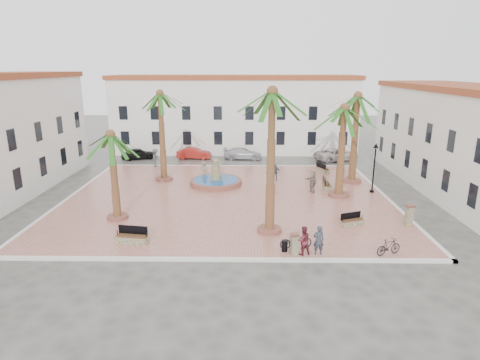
{
  "coord_description": "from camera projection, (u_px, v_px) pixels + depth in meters",
  "views": [
    {
      "loc": [
        1.46,
        -31.24,
        10.36
      ],
      "look_at": [
        1.0,
        0.0,
        1.6
      ],
      "focal_mm": 30.0,
      "sensor_mm": 36.0,
      "label": 1
    }
  ],
  "objects": [
    {
      "name": "fountain",
      "position": [
        216.0,
        181.0,
        36.3
      ],
      "size": [
        4.66,
        4.66,
        2.41
      ],
      "color": "#965544",
      "rests_on": "plaza"
    },
    {
      "name": "building_north",
      "position": [
        234.0,
        114.0,
        50.86
      ],
      "size": [
        30.4,
        7.4,
        9.5
      ],
      "color": "white",
      "rests_on": "ground"
    },
    {
      "name": "litter_bin",
      "position": [
        285.0,
        246.0,
        23.06
      ],
      "size": [
        0.35,
        0.35,
        0.67
      ],
      "primitive_type": "cylinder",
      "color": "black",
      "rests_on": "plaza"
    },
    {
      "name": "palm_s",
      "position": [
        272.0,
        107.0,
        23.81
      ],
      "size": [
        5.11,
        5.11,
        9.23
      ],
      "color": "#965544",
      "rests_on": "plaza"
    },
    {
      "name": "ground",
      "position": [
        228.0,
        199.0,
        32.9
      ],
      "size": [
        120.0,
        120.0,
        0.0
      ],
      "primitive_type": "plane",
      "color": "#56544F",
      "rests_on": "ground"
    },
    {
      "name": "car_red",
      "position": [
        194.0,
        153.0,
        47.15
      ],
      "size": [
        4.06,
        1.57,
        1.32
      ],
      "primitive_type": "imported",
      "rotation": [
        0.0,
        0.0,
        1.53
      ],
      "color": "#A72119",
      "rests_on": "ground"
    },
    {
      "name": "pedestrian_north",
      "position": [
        156.0,
        158.0,
        42.72
      ],
      "size": [
        0.79,
        1.3,
        1.95
      ],
      "primitive_type": "imported",
      "rotation": [
        0.0,
        0.0,
        1.52
      ],
      "color": "#4D4C52",
      "rests_on": "plaza"
    },
    {
      "name": "bollard_e",
      "position": [
        409.0,
        215.0,
        26.77
      ],
      "size": [
        0.59,
        0.59,
        1.43
      ],
      "rotation": [
        0.0,
        0.0,
        0.18
      ],
      "color": "#7F7A59",
      "rests_on": "plaza"
    },
    {
      "name": "kerb_n",
      "position": [
        232.0,
        166.0,
        43.46
      ],
      "size": [
        26.3,
        0.3,
        0.16
      ],
      "primitive_type": "cube",
      "color": "silver",
      "rests_on": "ground"
    },
    {
      "name": "bench_e",
      "position": [
        326.0,
        185.0,
        35.09
      ],
      "size": [
        0.69,
        1.93,
        1.01
      ],
      "rotation": [
        0.0,
        0.0,
        1.52
      ],
      "color": "#7F7A59",
      "rests_on": "plaza"
    },
    {
      "name": "bench_s",
      "position": [
        132.0,
        238.0,
        24.17
      ],
      "size": [
        2.01,
        0.87,
        1.03
      ],
      "rotation": [
        0.0,
        0.0,
        -0.15
      ],
      "color": "#7F7A59",
      "rests_on": "plaza"
    },
    {
      "name": "kerb_e",
      "position": [
        387.0,
        198.0,
        32.69
      ],
      "size": [
        0.3,
        22.3,
        0.16
      ],
      "primitive_type": "cube",
      "color": "silver",
      "rests_on": "ground"
    },
    {
      "name": "building_east",
      "position": [
        468.0,
        141.0,
        33.32
      ],
      "size": [
        7.4,
        26.4,
        9.0
      ],
      "rotation": [
        0.0,
        0.0,
        1.57
      ],
      "color": "white",
      "rests_on": "ground"
    },
    {
      "name": "palm_sw",
      "position": [
        111.0,
        145.0,
        26.8
      ],
      "size": [
        4.71,
        4.71,
        6.28
      ],
      "color": "#965544",
      "rests_on": "plaza"
    },
    {
      "name": "bicycle_b",
      "position": [
        389.0,
        247.0,
        22.58
      ],
      "size": [
        1.67,
        1.02,
        0.97
      ],
      "primitive_type": "imported",
      "rotation": [
        0.0,
        0.0,
        1.95
      ],
      "color": "black",
      "rests_on": "plaza"
    },
    {
      "name": "cyclist_b",
      "position": [
        303.0,
        240.0,
        22.55
      ],
      "size": [
        0.97,
        0.85,
        1.69
      ],
      "primitive_type": "imported",
      "rotation": [
        0.0,
        0.0,
        3.44
      ],
      "color": "maroon",
      "rests_on": "plaza"
    },
    {
      "name": "car_silver",
      "position": [
        243.0,
        154.0,
        47.04
      ],
      "size": [
        4.57,
        2.01,
        1.31
      ],
      "primitive_type": "imported",
      "rotation": [
        0.0,
        0.0,
        1.53
      ],
      "color": "silver",
      "rests_on": "ground"
    },
    {
      "name": "bench_ne",
      "position": [
        322.0,
        169.0,
        40.68
      ],
      "size": [
        1.2,
        1.82,
        0.92
      ],
      "rotation": [
        0.0,
        0.0,
        1.99
      ],
      "color": "#7F7A59",
      "rests_on": "plaza"
    },
    {
      "name": "bollard_n",
      "position": [
        214.0,
        167.0,
        39.71
      ],
      "size": [
        0.54,
        0.54,
        1.43
      ],
      "rotation": [
        0.0,
        0.0,
        -0.06
      ],
      "color": "#7F7A59",
      "rests_on": "plaza"
    },
    {
      "name": "plaza",
      "position": [
        228.0,
        198.0,
        32.88
      ],
      "size": [
        26.0,
        22.0,
        0.15
      ],
      "primitive_type": "cube",
      "color": "tan",
      "rests_on": "ground"
    },
    {
      "name": "kerb_w",
      "position": [
        71.0,
        197.0,
        33.06
      ],
      "size": [
        0.3,
        22.3,
        0.16
      ],
      "primitive_type": "cube",
      "color": "silver",
      "rests_on": "ground"
    },
    {
      "name": "palm_nw",
      "position": [
        160.0,
        103.0,
        35.93
      ],
      "size": [
        5.05,
        5.05,
        8.38
      ],
      "color": "#965544",
      "rests_on": "plaza"
    },
    {
      "name": "pedestrian_fountain_b",
      "position": [
        275.0,
        172.0,
        37.61
      ],
      "size": [
        0.95,
        0.47,
        1.56
      ],
      "primitive_type": "imported",
      "rotation": [
        0.0,
        0.0,
        -0.1
      ],
      "color": "#364560",
      "rests_on": "plaza"
    },
    {
      "name": "bench_se",
      "position": [
        352.0,
        222.0,
        26.86
      ],
      "size": [
        1.72,
        1.06,
        0.87
      ],
      "rotation": [
        0.0,
        0.0,
        0.37
      ],
      "color": "#7F7A59",
      "rests_on": "plaza"
    },
    {
      "name": "palm_ne",
      "position": [
        357.0,
        106.0,
        35.33
      ],
      "size": [
        5.67,
        5.67,
        8.25
      ],
      "color": "#965544",
      "rests_on": "plaza"
    },
    {
      "name": "lamppost_e",
      "position": [
        375.0,
        159.0,
        33.38
      ],
      "size": [
        0.46,
        0.46,
        4.24
      ],
      "color": "black",
      "rests_on": "plaza"
    },
    {
      "name": "pedestrian_east",
      "position": [
        312.0,
        182.0,
        33.9
      ],
      "size": [
        1.19,
        1.81,
        1.87
      ],
      "primitive_type": "imported",
      "rotation": [
        0.0,
        0.0,
        -1.17
      ],
      "color": "gray",
      "rests_on": "plaza"
    },
    {
      "name": "bollard_se",
      "position": [
        294.0,
        244.0,
        22.61
      ],
      "size": [
        0.52,
        0.52,
        1.24
      ],
      "rotation": [
        0.0,
        0.0,
        0.19
      ],
      "color": "#7F7A59",
      "rests_on": "plaza"
    },
    {
      "name": "palm_e",
      "position": [
        344.0,
        119.0,
        31.43
      ],
      "size": [
        5.54,
        5.54,
        7.59
      ],
      "color": "#965544",
      "rests_on": "plaza"
    },
    {
      "name": "car_white",
      "position": [
        337.0,
        154.0,
        46.25
      ],
      "size": [
        5.66,
        4.13,
        1.43
      ],
      "primitive_type": "imported",
      "rotation": [
        0.0,
        0.0,
        1.96
      ],
      "color": "beige",
      "rests_on": "ground"
    },
    {
      "name": "kerb_s",
      "position": [
        219.0,
        260.0,
        22.28
      ],
      "size": [
        26.3,
        0.3,
        0.16
      ],
      "primitive_type": "cube",
      "color": "silver",
      "rests_on": "ground"
    },
    {
      "name": "bicycle_a",
      "position": [
        296.0,
        241.0,
        23.35
      ],
      "size": [
        2.0,
        1.0,
        1.01
      ],
      "primitive_type": "imported",
      "rotation": [
        0.0,
        0.0,
        1.75
      ],
      "color": "black",
      "rests_on": "plaza"
    },
    {
      "name": "lamppost_s",
      "position": [
        269.0,
        187.0,
        25.63
      ],
      "size": [
        0.45,
        0.45,
        4.19
      ],
      "color": "black",
      "rests_on": "plaza"
    },
    {
      "name": "cyclist_a",
      "position": [
        319.0,
        240.0,
        22.53
      ],
      "size": [
        0.68,
        0.49,
        1.73
      ],
      "primitive_type": "imported",
      "rotation": [
        0.0,
        0.0,
        3.27
      ],
      "color": "#2E3441",
      "rests_on": "plaza"
    },
    {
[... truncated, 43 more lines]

